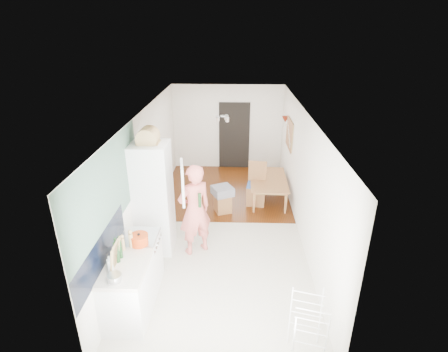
# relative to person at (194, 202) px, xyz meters

# --- Properties ---
(room_shell) EXTENTS (3.20, 7.00, 2.50)m
(room_shell) POSITION_rel_person_xyz_m (0.50, 0.87, 0.19)
(room_shell) COLOR white
(room_shell) RESTS_ON ground
(floor) EXTENTS (3.20, 7.00, 0.01)m
(floor) POSITION_rel_person_xyz_m (0.50, 0.87, -1.06)
(floor) COLOR beige
(floor) RESTS_ON ground
(wood_floor_overlay) EXTENTS (3.20, 3.30, 0.01)m
(wood_floor_overlay) POSITION_rel_person_xyz_m (0.50, 2.72, -1.05)
(wood_floor_overlay) COLOR #552406
(wood_floor_overlay) RESTS_ON room_shell
(sage_wall_panel) EXTENTS (0.02, 3.00, 1.30)m
(sage_wall_panel) POSITION_rel_person_xyz_m (-1.09, -1.13, 0.79)
(sage_wall_panel) COLOR slate
(sage_wall_panel) RESTS_ON room_shell
(tile_splashback) EXTENTS (0.02, 1.90, 0.50)m
(tile_splashback) POSITION_rel_person_xyz_m (-1.09, -1.68, 0.09)
(tile_splashback) COLOR black
(tile_splashback) RESTS_ON room_shell
(doorway_recess) EXTENTS (0.90, 0.04, 2.00)m
(doorway_recess) POSITION_rel_person_xyz_m (0.70, 4.35, -0.06)
(doorway_recess) COLOR black
(doorway_recess) RESTS_ON room_shell
(base_cabinet) EXTENTS (0.60, 0.90, 0.86)m
(base_cabinet) POSITION_rel_person_xyz_m (-0.80, -1.68, -0.63)
(base_cabinet) COLOR white
(base_cabinet) RESTS_ON room_shell
(worktop) EXTENTS (0.62, 0.92, 0.06)m
(worktop) POSITION_rel_person_xyz_m (-0.80, -1.68, -0.17)
(worktop) COLOR white
(worktop) RESTS_ON room_shell
(range_cooker) EXTENTS (0.60, 0.60, 0.88)m
(range_cooker) POSITION_rel_person_xyz_m (-0.80, -0.93, -0.62)
(range_cooker) COLOR white
(range_cooker) RESTS_ON room_shell
(cooker_top) EXTENTS (0.60, 0.60, 0.04)m
(cooker_top) POSITION_rel_person_xyz_m (-0.80, -0.93, -0.16)
(cooker_top) COLOR silver
(cooker_top) RESTS_ON room_shell
(fridge_housing) EXTENTS (0.66, 0.66, 2.15)m
(fridge_housing) POSITION_rel_person_xyz_m (-0.77, 0.09, 0.02)
(fridge_housing) COLOR white
(fridge_housing) RESTS_ON room_shell
(fridge_door) EXTENTS (0.14, 0.56, 0.70)m
(fridge_door) POSITION_rel_person_xyz_m (-0.16, -0.21, 0.49)
(fridge_door) COLOR white
(fridge_door) RESTS_ON room_shell
(fridge_interior) EXTENTS (0.02, 0.52, 0.66)m
(fridge_interior) POSITION_rel_person_xyz_m (-0.46, 0.09, 0.49)
(fridge_interior) COLOR white
(fridge_interior) RESTS_ON room_shell
(pinboard) EXTENTS (0.03, 0.90, 0.70)m
(pinboard) POSITION_rel_person_xyz_m (2.08, 2.77, 0.49)
(pinboard) COLOR tan
(pinboard) RESTS_ON room_shell
(pinboard_frame) EXTENTS (0.00, 0.94, 0.74)m
(pinboard_frame) POSITION_rel_person_xyz_m (2.06, 2.77, 0.49)
(pinboard_frame) COLOR olive
(pinboard_frame) RESTS_ON room_shell
(wall_sconce) EXTENTS (0.18, 0.18, 0.16)m
(wall_sconce) POSITION_rel_person_xyz_m (2.04, 3.42, 0.69)
(wall_sconce) COLOR maroon
(wall_sconce) RESTS_ON room_shell
(person) EXTENTS (0.92, 0.85, 2.12)m
(person) POSITION_rel_person_xyz_m (0.00, 0.00, 0.00)
(person) COLOR #DF6A60
(person) RESTS_ON floor
(dining_table) EXTENTS (0.78, 1.36, 0.47)m
(dining_table) POSITION_rel_person_xyz_m (1.59, 2.23, -0.82)
(dining_table) COLOR olive
(dining_table) RESTS_ON floor
(dining_chair) EXTENTS (0.49, 0.49, 1.04)m
(dining_chair) POSITION_rel_person_xyz_m (1.25, 1.99, -0.54)
(dining_chair) COLOR olive
(dining_chair) RESTS_ON floor
(stool) EXTENTS (0.44, 0.44, 0.45)m
(stool) POSITION_rel_person_xyz_m (0.46, 1.55, -0.83)
(stool) COLOR olive
(stool) RESTS_ON floor
(grey_drape) EXTENTS (0.58, 0.58, 0.19)m
(grey_drape) POSITION_rel_person_xyz_m (0.45, 1.55, -0.51)
(grey_drape) COLOR gray
(grey_drape) RESTS_ON stool
(drying_rack) EXTENTS (0.51, 0.48, 0.84)m
(drying_rack) POSITION_rel_person_xyz_m (1.72, -2.18, -0.64)
(drying_rack) COLOR white
(drying_rack) RESTS_ON floor
(bread_bin) EXTENTS (0.42, 0.40, 0.20)m
(bread_bin) POSITION_rel_person_xyz_m (-0.78, 0.11, 1.19)
(bread_bin) COLOR tan
(bread_bin) RESTS_ON fridge_housing
(red_casserole) EXTENTS (0.35, 0.35, 0.17)m
(red_casserole) POSITION_rel_person_xyz_m (-0.73, -1.15, -0.05)
(red_casserole) COLOR red
(red_casserole) RESTS_ON cooker_top
(steel_pan) EXTENTS (0.24, 0.24, 0.10)m
(steel_pan) POSITION_rel_person_xyz_m (-0.84, -1.99, -0.09)
(steel_pan) COLOR silver
(steel_pan) RESTS_ON worktop
(held_bottle) EXTENTS (0.06, 0.06, 0.27)m
(held_bottle) POSITION_rel_person_xyz_m (0.12, -0.19, 0.15)
(held_bottle) COLOR #183A19
(held_bottle) RESTS_ON person
(bottle_a) EXTENTS (0.08, 0.08, 0.32)m
(bottle_a) POSITION_rel_person_xyz_m (-0.93, -1.59, 0.02)
(bottle_a) COLOR #183A19
(bottle_a) RESTS_ON worktop
(bottle_b) EXTENTS (0.07, 0.07, 0.29)m
(bottle_b) POSITION_rel_person_xyz_m (-0.91, -1.48, 0.01)
(bottle_b) COLOR #183A19
(bottle_b) RESTS_ON worktop
(bottle_c) EXTENTS (0.08, 0.08, 0.20)m
(bottle_c) POSITION_rel_person_xyz_m (-0.95, -1.80, -0.04)
(bottle_c) COLOR silver
(bottle_c) RESTS_ON worktop
(pepper_mill_front) EXTENTS (0.06, 0.06, 0.21)m
(pepper_mill_front) POSITION_rel_person_xyz_m (-0.93, -1.30, -0.03)
(pepper_mill_front) COLOR tan
(pepper_mill_front) RESTS_ON worktop
(pepper_mill_back) EXTENTS (0.08, 0.08, 0.23)m
(pepper_mill_back) POSITION_rel_person_xyz_m (-0.83, -1.22, -0.02)
(pepper_mill_back) COLOR tan
(pepper_mill_back) RESTS_ON worktop
(chopping_boards) EXTENTS (0.08, 0.28, 0.38)m
(chopping_boards) POSITION_rel_person_xyz_m (-0.91, -1.67, 0.05)
(chopping_boards) COLOR tan
(chopping_boards) RESTS_ON worktop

